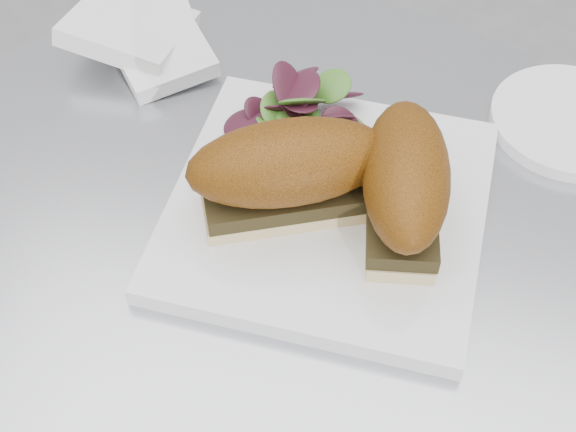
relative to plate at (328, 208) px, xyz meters
name	(u,v)px	position (x,y,z in m)	size (l,w,h in m)	color
table	(266,409)	(-0.04, -0.06, -0.25)	(0.70, 0.70, 0.73)	silver
plate	(328,208)	(0.00, 0.00, 0.00)	(0.24, 0.24, 0.02)	white
sandwich_left	(289,171)	(-0.03, -0.01, 0.05)	(0.17, 0.13, 0.08)	beige
sandwich_right	(405,182)	(0.06, 0.00, 0.05)	(0.09, 0.15, 0.08)	beige
salad	(299,110)	(-0.04, 0.07, 0.03)	(0.09, 0.09, 0.05)	#4A8C2D
napkin	(148,51)	(-0.21, 0.14, 0.00)	(0.14, 0.14, 0.02)	white
saucer	(570,121)	(0.18, 0.15, 0.00)	(0.14, 0.14, 0.01)	white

